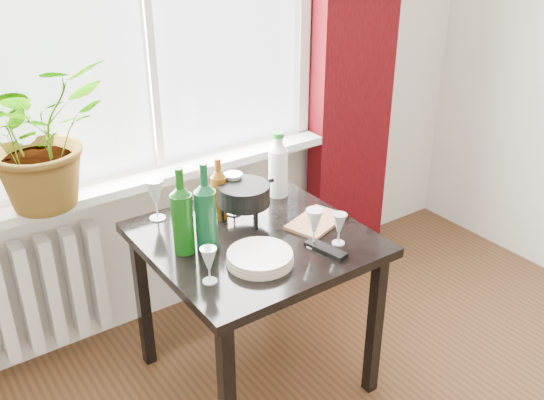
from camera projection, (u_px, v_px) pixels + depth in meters
windowsill at (165, 173)px, 2.82m from camera, size 1.72×0.20×0.04m
curtain at (355, 42)px, 3.16m from camera, size 0.50×0.12×2.56m
radiator at (15, 303)px, 2.65m from camera, size 0.80×0.10×0.55m
table at (254, 254)px, 2.51m from camera, size 0.85×0.85×0.74m
potted_plant at (39, 136)px, 2.36m from camera, size 0.63×0.58×0.59m
wine_bottle_left at (182, 210)px, 2.28m from camera, size 0.11×0.11×0.36m
wine_bottle_right at (205, 206)px, 2.30m from camera, size 0.10×0.10×0.37m
bottle_amber at (219, 188)px, 2.54m from camera, size 0.09×0.09×0.28m
cleaning_bottle at (278, 164)px, 2.73m from camera, size 0.09×0.09×0.31m
wineglass_front_right at (314, 228)px, 2.35m from camera, size 0.08×0.08×0.16m
wineglass_far_right at (339, 229)px, 2.37m from camera, size 0.08×0.08×0.14m
wineglass_back_center at (234, 193)px, 2.60m from camera, size 0.10×0.10×0.19m
wineglass_back_left at (156, 199)px, 2.55m from camera, size 0.10×0.10×0.19m
wineglass_front_left at (209, 265)px, 2.14m from camera, size 0.08×0.08×0.14m
plate_stack at (260, 258)px, 2.27m from camera, size 0.33×0.33×0.04m
fondue_pot at (244, 203)px, 2.54m from camera, size 0.26×0.23×0.17m
tv_remote at (326, 250)px, 2.35m from camera, size 0.09×0.18×0.02m
cutting_board at (316, 222)px, 2.55m from camera, size 0.29×0.24×0.01m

